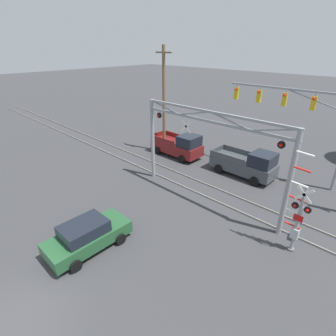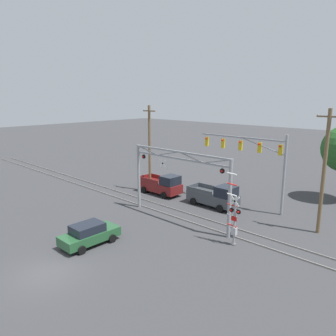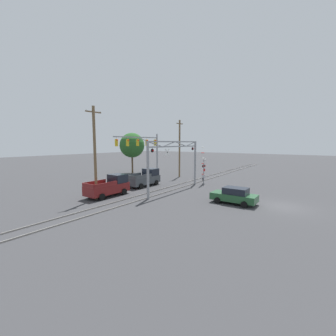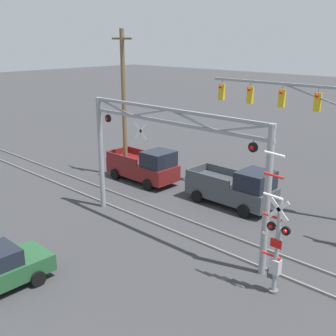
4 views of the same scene
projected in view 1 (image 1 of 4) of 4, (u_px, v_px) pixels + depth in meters
name	position (u px, v px, depth m)	size (l,w,h in m)	color
ground_plane	(19.00, 320.00, 9.91)	(200.00, 200.00, 0.00)	#38383A
rail_track_near	(207.00, 197.00, 17.79)	(80.00, 0.08, 0.10)	gray
rail_track_far	(219.00, 189.00, 18.73)	(80.00, 0.08, 0.10)	gray
crossing_gantry	(209.00, 144.00, 15.95)	(10.28, 0.29, 5.99)	gray
crossing_signal_mast	(297.00, 219.00, 12.55)	(1.20, 0.35, 5.22)	gray
traffic_signal_span	(309.00, 114.00, 18.22)	(9.03, 0.39, 7.17)	gray
pickup_truck_lead	(246.00, 164.00, 20.35)	(5.00, 2.21, 2.24)	#3D4247
pickup_truck_following	(179.00, 146.00, 24.04)	(4.91, 2.21, 2.24)	maroon
sedan_waiting	(87.00, 235.00, 13.12)	(2.07, 4.23, 1.57)	#23512D
utility_pole_left	(164.00, 101.00, 23.46)	(1.80, 0.28, 9.44)	brown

